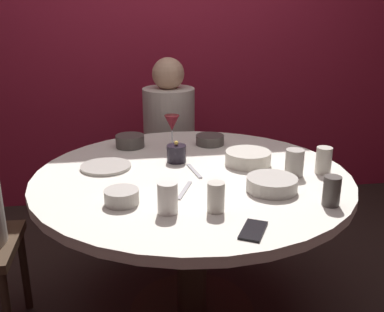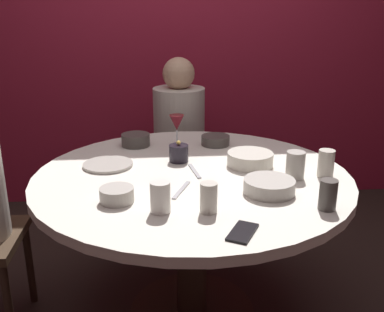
{
  "view_description": "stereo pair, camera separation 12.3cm",
  "coord_description": "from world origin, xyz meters",
  "views": [
    {
      "loc": [
        -0.28,
        -1.79,
        1.43
      ],
      "look_at": [
        0.0,
        0.0,
        0.81
      ],
      "focal_mm": 41.53,
      "sensor_mm": 36.0,
      "label": 1
    },
    {
      "loc": [
        -0.16,
        -1.81,
        1.43
      ],
      "look_at": [
        0.0,
        0.0,
        0.81
      ],
      "focal_mm": 41.53,
      "sensor_mm": 36.0,
      "label": 2
    }
  ],
  "objects": [
    {
      "name": "bowl_serving_large",
      "position": [
        0.27,
        0.08,
        0.77
      ],
      "size": [
        0.21,
        0.21,
        0.06
      ],
      "primitive_type": "cylinder",
      "color": "beige",
      "rests_on": "dining_table"
    },
    {
      "name": "dinner_plate",
      "position": [
        -0.37,
        0.13,
        0.74
      ],
      "size": [
        0.23,
        0.23,
        0.01
      ],
      "primitive_type": "cylinder",
      "color": "#B2ADA3",
      "rests_on": "dining_table"
    },
    {
      "name": "seated_diner_back",
      "position": [
        0.0,
        0.96,
        0.7
      ],
      "size": [
        0.4,
        0.4,
        1.13
      ],
      "rotation": [
        0.0,
        0.0,
        4.71
      ],
      "color": "#3F2D1E",
      "rests_on": "ground"
    },
    {
      "name": "knife_near_plate",
      "position": [
        0.01,
        0.02,
        0.74
      ],
      "size": [
        0.04,
        0.18,
        0.01
      ],
      "primitive_type": "cube",
      "rotation": [
        0.0,
        0.0,
        0.16
      ],
      "color": "#B7B7BC",
      "rests_on": "dining_table"
    },
    {
      "name": "cup_by_left_diner",
      "position": [
        -0.14,
        -0.37,
        0.79
      ],
      "size": [
        0.07,
        0.07,
        0.11
      ],
      "primitive_type": "cylinder",
      "color": "silver",
      "rests_on": "dining_table"
    },
    {
      "name": "cell_phone",
      "position": [
        0.12,
        -0.55,
        0.74
      ],
      "size": [
        0.13,
        0.16,
        0.01
      ],
      "primitive_type": "cube",
      "rotation": [
        0.0,
        0.0,
        2.64
      ],
      "color": "black",
      "rests_on": "dining_table"
    },
    {
      "name": "back_wall",
      "position": [
        0.0,
        1.47,
        1.3
      ],
      "size": [
        6.0,
        0.1,
        2.6
      ],
      "primitive_type": "cube",
      "color": "maroon",
      "rests_on": "ground"
    },
    {
      "name": "candle_holder",
      "position": [
        -0.05,
        0.16,
        0.78
      ],
      "size": [
        0.09,
        0.09,
        0.1
      ],
      "color": "black",
      "rests_on": "dining_table"
    },
    {
      "name": "cup_by_right_diner",
      "position": [
        0.43,
        -0.09,
        0.79
      ],
      "size": [
        0.08,
        0.08,
        0.12
      ],
      "primitive_type": "cylinder",
      "color": "#B2ADA3",
      "rests_on": "dining_table"
    },
    {
      "name": "dining_table",
      "position": [
        0.0,
        0.0,
        0.59
      ],
      "size": [
        1.38,
        1.38,
        0.73
      ],
      "color": "silver",
      "rests_on": "ground"
    },
    {
      "name": "wine_glass",
      "position": [
        -0.05,
        0.36,
        0.86
      ],
      "size": [
        0.08,
        0.08,
        0.18
      ],
      "color": "silver",
      "rests_on": "dining_table"
    },
    {
      "name": "bowl_sauce_side",
      "position": [
        0.28,
        -0.24,
        0.76
      ],
      "size": [
        0.2,
        0.2,
        0.06
      ],
      "primitive_type": "cylinder",
      "color": "#B2ADA3",
      "rests_on": "dining_table"
    },
    {
      "name": "bowl_rice_portion",
      "position": [
        0.16,
        0.41,
        0.76
      ],
      "size": [
        0.15,
        0.15,
        0.05
      ],
      "primitive_type": "cylinder",
      "color": "#4C4742",
      "rests_on": "dining_table"
    },
    {
      "name": "bowl_small_white",
      "position": [
        -0.26,
        0.43,
        0.77
      ],
      "size": [
        0.15,
        0.15,
        0.06
      ],
      "primitive_type": "cylinder",
      "color": "#4C4742",
      "rests_on": "dining_table"
    },
    {
      "name": "cup_far_edge",
      "position": [
        0.57,
        -0.08,
        0.79
      ],
      "size": [
        0.07,
        0.07,
        0.12
      ],
      "primitive_type": "cylinder",
      "color": "beige",
      "rests_on": "dining_table"
    },
    {
      "name": "bowl_salad_center",
      "position": [
        -0.3,
        -0.27,
        0.76
      ],
      "size": [
        0.13,
        0.13,
        0.05
      ],
      "primitive_type": "cylinder",
      "color": "#B2ADA3",
      "rests_on": "dining_table"
    },
    {
      "name": "cup_near_candle",
      "position": [
        0.03,
        -0.39,
        0.79
      ],
      "size": [
        0.06,
        0.06,
        0.11
      ],
      "primitive_type": "cylinder",
      "color": "beige",
      "rests_on": "dining_table"
    },
    {
      "name": "cup_center_front",
      "position": [
        0.45,
        -0.4,
        0.79
      ],
      "size": [
        0.06,
        0.06,
        0.11
      ],
      "primitive_type": "cylinder",
      "color": "#4C4742",
      "rests_on": "dining_table"
    },
    {
      "name": "fork_near_plate",
      "position": [
        -0.06,
        -0.19,
        0.74
      ],
      "size": [
        0.08,
        0.17,
        0.01
      ],
      "primitive_type": "cube",
      "rotation": [
        0.0,
        0.0,
        -0.39
      ],
      "color": "#B7B7BC",
      "rests_on": "dining_table"
    }
  ]
}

